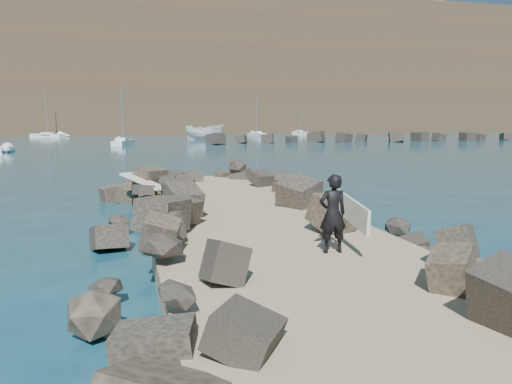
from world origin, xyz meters
TOP-DOWN VIEW (x-y plane):
  - ground at (0.00, 0.00)m, footprint 800.00×800.00m
  - jetty at (0.00, -2.00)m, footprint 6.00×26.00m
  - riprap_left at (-2.90, -1.50)m, footprint 2.60×22.00m
  - riprap_right at (2.90, -1.50)m, footprint 2.60×22.00m
  - breakwater_secondary at (35.00, 55.00)m, footprint 52.00×4.00m
  - headland at (10.00, 160.00)m, footprint 360.00×140.00m
  - surfboard_resting at (-2.84, 5.10)m, footprint 1.78×2.03m
  - boat_imported at (9.78, 67.99)m, footprint 6.99×4.89m
  - surfer_with_board at (0.89, -4.40)m, footprint 0.94×2.15m
  - radome at (106.24, 151.96)m, footprint 10.89×10.89m
  - sailboat_e at (-16.75, 85.92)m, footprint 6.72×5.69m
  - sailboat_d at (22.56, 81.77)m, footprint 2.39×6.53m
  - sailboat_b at (-3.31, 54.47)m, footprint 3.09×6.65m
  - sailboat_f at (33.86, 88.79)m, footprint 2.92×5.01m
  - headland_buildings at (16.81, 152.19)m, footprint 137.50×30.50m

SIDE VIEW (x-z plane):
  - ground at x=0.00m, z-range 0.00..0.00m
  - jetty at x=0.00m, z-range 0.00..0.60m
  - sailboat_e at x=-16.75m, z-range -4.02..4.71m
  - sailboat_b at x=-3.31m, z-range -3.60..4.30m
  - sailboat_d at x=22.56m, z-range -3.54..4.24m
  - sailboat_f at x=33.86m, z-range -2.76..3.46m
  - riprap_left at x=-2.90m, z-range 0.00..1.00m
  - riprap_right at x=2.90m, z-range 0.00..1.00m
  - breakwater_secondary at x=35.00m, z-range 0.00..1.20m
  - surfboard_resting at x=-2.84m, z-range 1.00..1.07m
  - boat_imported at x=9.78m, z-range 0.00..2.53m
  - surfer_with_board at x=0.89m, z-range 0.61..2.35m
  - headland at x=10.00m, z-range 0.00..32.00m
  - headland_buildings at x=16.81m, z-range 31.47..36.47m
  - radome at x=106.24m, z-range 33.40..50.64m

